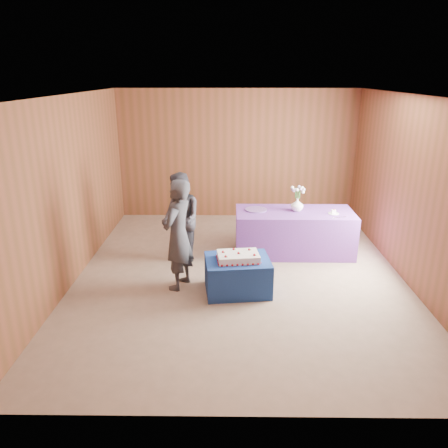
{
  "coord_description": "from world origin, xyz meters",
  "views": [
    {
      "loc": [
        -0.17,
        -6.2,
        2.98
      ],
      "look_at": [
        -0.24,
        0.1,
        0.8
      ],
      "focal_mm": 35.0,
      "sensor_mm": 36.0,
      "label": 1
    }
  ],
  "objects_px": {
    "sheet_cake": "(238,257)",
    "guest_right": "(181,219)",
    "guest_left": "(178,235)",
    "cake_table": "(238,275)",
    "serving_table": "(294,232)",
    "vase": "(297,205)"
  },
  "relations": [
    {
      "from": "sheet_cake",
      "to": "guest_right",
      "type": "distance_m",
      "value": 1.43
    },
    {
      "from": "guest_right",
      "to": "sheet_cake",
      "type": "bearing_deg",
      "value": 10.79
    },
    {
      "from": "guest_left",
      "to": "guest_right",
      "type": "xyz_separation_m",
      "value": [
        -0.06,
        0.9,
        -0.06
      ]
    },
    {
      "from": "serving_table",
      "to": "vase",
      "type": "relative_size",
      "value": 9.0
    },
    {
      "from": "serving_table",
      "to": "guest_left",
      "type": "xyz_separation_m",
      "value": [
        -1.85,
        -1.32,
        0.43
      ]
    },
    {
      "from": "serving_table",
      "to": "guest_left",
      "type": "relative_size",
      "value": 1.24
    },
    {
      "from": "cake_table",
      "to": "serving_table",
      "type": "distance_m",
      "value": 1.77
    },
    {
      "from": "vase",
      "to": "guest_right",
      "type": "xyz_separation_m",
      "value": [
        -1.95,
        -0.45,
        -0.11
      ]
    },
    {
      "from": "sheet_cake",
      "to": "vase",
      "type": "xyz_separation_m",
      "value": [
        1.03,
        1.53,
        0.31
      ]
    },
    {
      "from": "serving_table",
      "to": "sheet_cake",
      "type": "height_order",
      "value": "serving_table"
    },
    {
      "from": "serving_table",
      "to": "guest_right",
      "type": "relative_size",
      "value": 1.33
    },
    {
      "from": "sheet_cake",
      "to": "vase",
      "type": "distance_m",
      "value": 1.87
    },
    {
      "from": "cake_table",
      "to": "vase",
      "type": "height_order",
      "value": "vase"
    },
    {
      "from": "cake_table",
      "to": "sheet_cake",
      "type": "bearing_deg",
      "value": -88.33
    },
    {
      "from": "serving_table",
      "to": "guest_left",
      "type": "bearing_deg",
      "value": -144.15
    },
    {
      "from": "cake_table",
      "to": "serving_table",
      "type": "relative_size",
      "value": 0.45
    },
    {
      "from": "cake_table",
      "to": "vase",
      "type": "xyz_separation_m",
      "value": [
        1.04,
        1.49,
        0.61
      ]
    },
    {
      "from": "cake_table",
      "to": "sheet_cake",
      "type": "height_order",
      "value": "sheet_cake"
    },
    {
      "from": "sheet_cake",
      "to": "vase",
      "type": "relative_size",
      "value": 2.89
    },
    {
      "from": "serving_table",
      "to": "guest_left",
      "type": "distance_m",
      "value": 2.31
    },
    {
      "from": "sheet_cake",
      "to": "vase",
      "type": "bearing_deg",
      "value": 48.97
    },
    {
      "from": "sheet_cake",
      "to": "guest_left",
      "type": "height_order",
      "value": "guest_left"
    }
  ]
}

